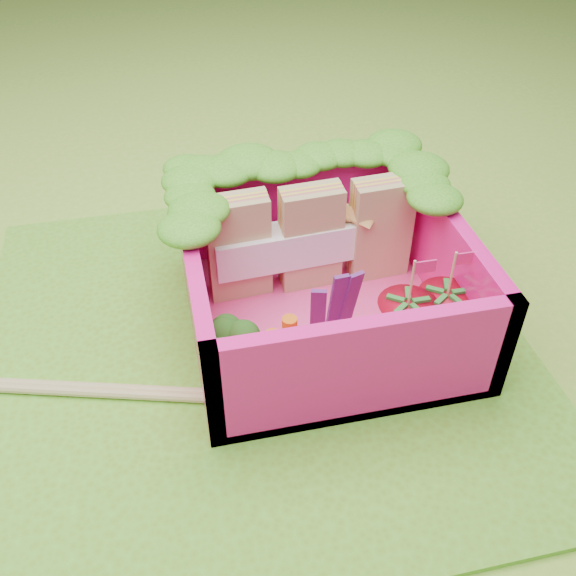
# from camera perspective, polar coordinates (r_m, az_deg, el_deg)

# --- Properties ---
(ground) EXTENTS (14.00, 14.00, 0.00)m
(ground) POSITION_cam_1_polar(r_m,az_deg,el_deg) (3.17, -2.93, -5.09)
(ground) COLOR #80BA34
(ground) RESTS_ON ground
(placemat) EXTENTS (2.60, 2.60, 0.03)m
(placemat) POSITION_cam_1_polar(r_m,az_deg,el_deg) (3.16, -2.93, -4.90)
(placemat) COLOR #67A425
(placemat) RESTS_ON ground
(bento_floor) EXTENTS (1.30, 1.30, 0.05)m
(bento_floor) POSITION_cam_1_polar(r_m,az_deg,el_deg) (3.24, 3.11, -2.62)
(bento_floor) COLOR #FF4190
(bento_floor) RESTS_ON placemat
(bento_box) EXTENTS (1.30, 1.30, 0.55)m
(bento_box) POSITION_cam_1_polar(r_m,az_deg,el_deg) (3.08, 3.27, 0.82)
(bento_box) COLOR #FF1589
(bento_box) RESTS_ON placemat
(lettuce_ruffle) EXTENTS (1.43, 0.83, 0.11)m
(lettuce_ruffle) POSITION_cam_1_polar(r_m,az_deg,el_deg) (3.28, 1.24, 10.63)
(lettuce_ruffle) COLOR #258317
(lettuce_ruffle) RESTS_ON bento_box
(sandwich_stack) EXTENTS (1.06, 0.23, 0.55)m
(sandwich_stack) POSITION_cam_1_polar(r_m,az_deg,el_deg) (3.26, 2.14, 4.48)
(sandwich_stack) COLOR tan
(sandwich_stack) RESTS_ON bento_floor
(broccoli) EXTENTS (0.32, 0.32, 0.25)m
(broccoli) POSITION_cam_1_polar(r_m,az_deg,el_deg) (2.82, -5.13, -5.07)
(broccoli) COLOR #69AA52
(broccoli) RESTS_ON bento_floor
(carrot_sticks) EXTENTS (0.16, 0.14, 0.27)m
(carrot_sticks) POSITION_cam_1_polar(r_m,az_deg,el_deg) (2.85, -0.57, -5.34)
(carrot_sticks) COLOR orange
(carrot_sticks) RESTS_ON bento_floor
(purple_wedges) EXTENTS (0.25, 0.12, 0.38)m
(purple_wedges) POSITION_cam_1_polar(r_m,az_deg,el_deg) (2.98, 4.20, -1.63)
(purple_wedges) COLOR #521A5C
(purple_wedges) RESTS_ON bento_floor
(strawberry_left) EXTENTS (0.28, 0.28, 0.52)m
(strawberry_left) POSITION_cam_1_polar(r_m,az_deg,el_deg) (2.99, 10.35, -3.28)
(strawberry_left) COLOR red
(strawberry_left) RESTS_ON bento_floor
(strawberry_right) EXTENTS (0.27, 0.27, 0.51)m
(strawberry_right) POSITION_cam_1_polar(r_m,az_deg,el_deg) (3.08, 13.63, -2.42)
(strawberry_right) COLOR red
(strawberry_right) RESTS_ON bento_floor
(snap_peas) EXTENTS (0.57, 0.32, 0.05)m
(snap_peas) POSITION_cam_1_polar(r_m,az_deg,el_deg) (3.08, 11.06, -5.03)
(snap_peas) COLOR green
(snap_peas) RESTS_ON bento_floor
(chopsticks) EXTENTS (2.18, 0.68, 0.04)m
(chopsticks) POSITION_cam_1_polar(r_m,az_deg,el_deg) (3.15, -22.40, -8.09)
(chopsticks) COLOR tan
(chopsticks) RESTS_ON placemat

